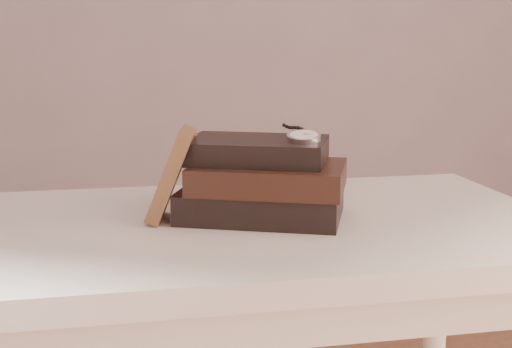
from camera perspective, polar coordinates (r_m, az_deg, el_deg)
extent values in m
cube|color=beige|center=(1.18, 0.54, -4.65)|extent=(1.00, 0.60, 0.04)
cube|color=white|center=(1.20, 0.54, -7.41)|extent=(0.88, 0.49, 0.08)
cube|color=black|center=(1.18, 0.48, -2.37)|extent=(0.31, 0.27, 0.05)
cube|color=beige|center=(1.18, 0.63, -2.37)|extent=(0.30, 0.25, 0.04)
cube|color=gold|center=(1.23, -5.22, -1.81)|extent=(0.01, 0.01, 0.05)
cube|color=maroon|center=(1.21, -5.52, -2.10)|extent=(0.07, 0.16, 0.05)
cube|color=black|center=(1.16, 1.05, -0.24)|extent=(0.29, 0.25, 0.04)
cube|color=beige|center=(1.16, 1.21, -0.25)|extent=(0.28, 0.24, 0.03)
cube|color=gold|center=(1.21, -4.41, 0.21)|extent=(0.01, 0.01, 0.05)
cube|color=black|center=(1.18, 0.05, 1.97)|extent=(0.28, 0.24, 0.04)
cube|color=beige|center=(1.18, 0.21, 1.97)|extent=(0.26, 0.22, 0.03)
cube|color=gold|center=(1.22, -4.95, 2.30)|extent=(0.01, 0.01, 0.04)
cube|color=#482F1B|center=(1.16, -6.94, -0.03)|extent=(0.10, 0.11, 0.16)
cylinder|color=silver|center=(1.13, 3.92, 2.97)|extent=(0.07, 0.07, 0.02)
cylinder|color=white|center=(1.13, 3.93, 3.22)|extent=(0.06, 0.06, 0.01)
torus|color=silver|center=(1.13, 3.93, 3.19)|extent=(0.07, 0.07, 0.01)
cylinder|color=silver|center=(1.16, 4.11, 3.19)|extent=(0.01, 0.01, 0.01)
cube|color=black|center=(1.14, 3.97, 3.32)|extent=(0.01, 0.01, 0.00)
cube|color=black|center=(1.13, 4.21, 3.27)|extent=(0.01, 0.01, 0.00)
sphere|color=black|center=(1.17, 4.01, 3.54)|extent=(0.01, 0.01, 0.01)
sphere|color=black|center=(1.18, 3.75, 3.69)|extent=(0.01, 0.01, 0.01)
sphere|color=black|center=(1.19, 3.50, 3.79)|extent=(0.01, 0.01, 0.01)
sphere|color=black|center=(1.20, 3.25, 3.82)|extent=(0.01, 0.01, 0.01)
sphere|color=black|center=(1.22, 3.01, 3.81)|extent=(0.01, 0.01, 0.01)
sphere|color=black|center=(1.23, 2.77, 3.82)|extent=(0.01, 0.01, 0.01)
sphere|color=black|center=(1.24, 2.54, 3.89)|extent=(0.01, 0.01, 0.01)
sphere|color=black|center=(1.25, 2.31, 4.02)|extent=(0.01, 0.01, 0.01)
torus|color=silver|center=(1.28, -4.30, 0.99)|extent=(0.06, 0.03, 0.05)
torus|color=silver|center=(1.26, -1.78, 0.91)|extent=(0.06, 0.03, 0.05)
cylinder|color=silver|center=(1.27, -3.05, 1.10)|extent=(0.02, 0.01, 0.00)
cylinder|color=silver|center=(1.34, -4.64, 1.20)|extent=(0.05, 0.11, 0.03)
cylinder|color=silver|center=(1.32, -0.18, 1.05)|extent=(0.05, 0.11, 0.03)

